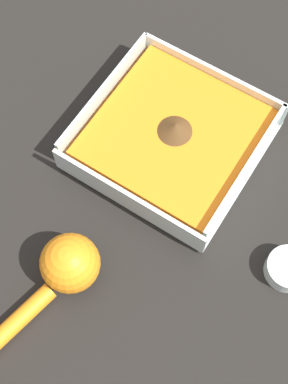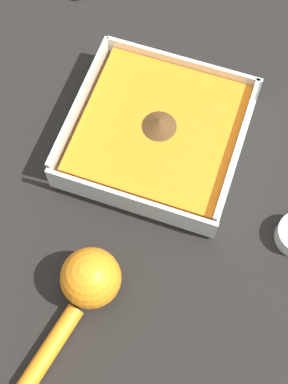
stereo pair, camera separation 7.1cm
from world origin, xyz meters
name	(u,v)px [view 1 (the left image)]	position (x,y,z in m)	size (l,w,h in m)	color
ground_plane	(173,145)	(0.00, 0.00, 0.00)	(4.00, 4.00, 0.00)	black
square_dish	(170,138)	(0.00, 0.00, 0.02)	(0.25, 0.25, 0.06)	silver
spice_bowl	(287,269)	(0.23, -0.09, 0.01)	(0.06, 0.06, 0.03)	silver
lemon_squeezer	(64,270)	(-0.01, -0.25, 0.04)	(0.08, 0.19, 0.08)	orange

